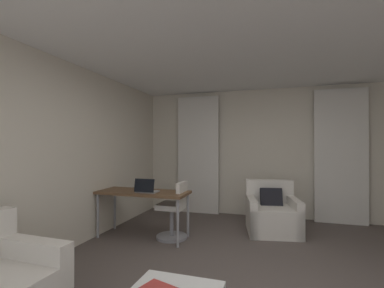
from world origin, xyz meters
The scene contains 9 objects.
wall_window centered at (0.00, 3.03, 1.30)m, with size 5.12×0.06×2.60m.
wall_left centered at (-2.53, 0.00, 1.30)m, with size 0.06×6.12×2.60m.
ceiling centered at (0.00, 0.00, 2.63)m, with size 5.12×6.12×0.06m, color white.
curtain_left_panel centered at (-1.38, 2.90, 1.25)m, with size 0.90×0.06×2.50m.
curtain_right_panel centered at (1.38, 2.90, 1.25)m, with size 0.90×0.06×2.50m.
armchair centered at (0.17, 2.01, 0.29)m, with size 0.95×0.93×0.84m.
desk centered at (-1.77, 1.14, 0.66)m, with size 1.44×0.56×0.72m.
desk_chair centered at (-1.29, 1.24, 0.39)m, with size 0.48×0.48×0.88m.
laptop centered at (-1.66, 1.04, 0.77)m, with size 0.32×0.25×0.22m.
Camera 1 is at (0.22, -2.65, 1.44)m, focal length 25.01 mm.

